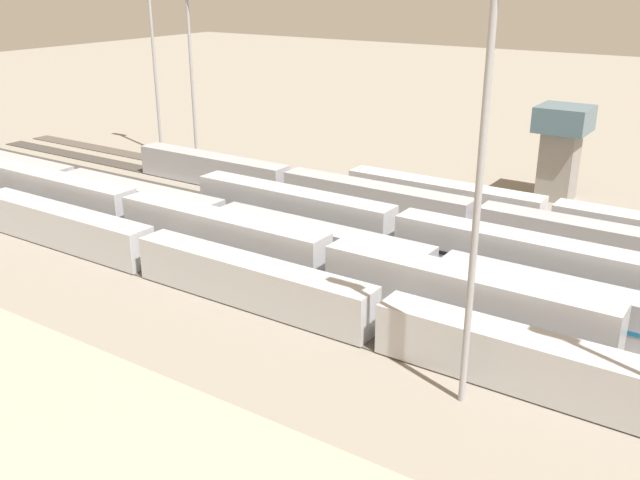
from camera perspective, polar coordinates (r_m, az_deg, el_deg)
name	(u,v)px	position (r m, az deg, el deg)	size (l,w,h in m)	color
ground_plane	(346,249)	(70.95, 2.14, -0.75)	(400.00, 400.00, 0.00)	gray
track_bed_0	(414,210)	(83.33, 7.58, 2.44)	(140.00, 2.80, 0.12)	#4C443D
track_bed_1	(394,221)	(79.10, 5.96, 1.51)	(140.00, 2.80, 0.12)	#3D3833
track_bed_2	(371,234)	(74.95, 4.15, 0.46)	(140.00, 2.80, 0.12)	#3D3833
track_bed_3	(346,249)	(70.92, 2.14, -0.70)	(140.00, 2.80, 0.12)	#3D3833
track_bed_4	(319,265)	(67.02, -0.11, -2.01)	(140.00, 2.80, 0.12)	#3D3833
track_bed_5	(288,283)	(63.28, -2.63, -3.46)	(140.00, 2.80, 0.12)	#4C443D
track_bed_6	(252,303)	(59.72, -5.48, -5.09)	(140.00, 2.80, 0.12)	#4C443D
train_on_track_3	(521,263)	(63.26, 15.87, -1.79)	(71.40, 3.06, 5.00)	#B7BABF
train_on_track_4	(300,241)	(67.42, -1.62, -0.06)	(114.80, 3.06, 4.40)	black
train_on_track_5	(221,239)	(66.82, -7.99, 0.07)	(71.40, 3.00, 5.00)	#B7BABF
train_on_track_1	(463,217)	(75.25, 11.46, 1.81)	(90.60, 3.00, 4.40)	black
train_on_track_6	(251,282)	(58.94, -5.61, -3.36)	(119.80, 3.00, 3.80)	#B7BABF
light_mast_0	(151,17)	(109.10, -13.50, 17.06)	(2.80, 0.70, 32.06)	#9EA0A5
light_mast_1	(483,137)	(41.23, 13.03, 8.11)	(2.80, 0.70, 27.23)	#9EA0A5
light_mast_2	(190,51)	(104.38, -10.43, 14.74)	(2.80, 0.70, 24.09)	#9EA0A5
control_tower	(561,145)	(90.06, 18.87, 7.28)	(6.00, 6.00, 11.33)	gray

